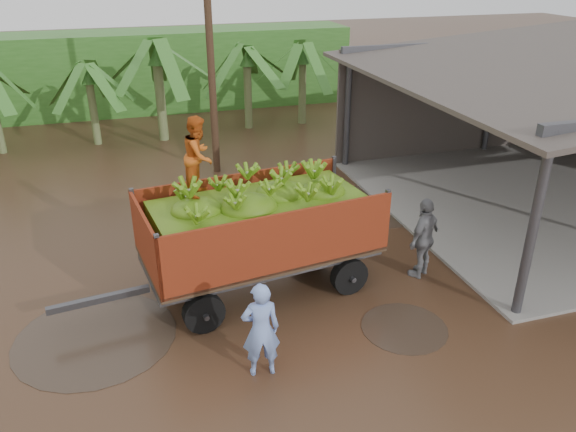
% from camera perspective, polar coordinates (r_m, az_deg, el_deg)
% --- Properties ---
extents(ground, '(100.00, 100.00, 0.00)m').
position_cam_1_polar(ground, '(13.69, -5.79, -5.07)').
color(ground, black).
rests_on(ground, ground).
extents(hedge_north, '(22.00, 3.00, 3.60)m').
position_cam_1_polar(hedge_north, '(28.11, -16.97, 13.79)').
color(hedge_north, '#2D661E').
rests_on(hedge_north, ground).
extents(banana_trailer, '(7.09, 3.09, 3.97)m').
position_cam_1_polar(banana_trailer, '(12.13, -2.96, -1.03)').
color(banana_trailer, '#B13519').
rests_on(banana_trailer, ground).
extents(man_blue, '(0.72, 0.51, 1.86)m').
position_cam_1_polar(man_blue, '(9.96, -2.79, -11.47)').
color(man_blue, '#7D9BE4').
rests_on(man_blue, ground).
extents(man_grey, '(1.22, 1.00, 1.94)m').
position_cam_1_polar(man_grey, '(13.18, 13.65, -2.16)').
color(man_grey, slate).
rests_on(man_grey, ground).
extents(utility_pole, '(1.20, 0.24, 8.08)m').
position_cam_1_polar(utility_pole, '(18.63, -7.92, 16.43)').
color(utility_pole, '#47301E').
rests_on(utility_pole, ground).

